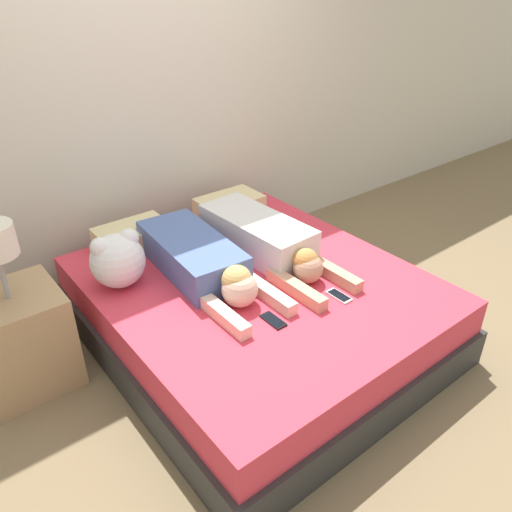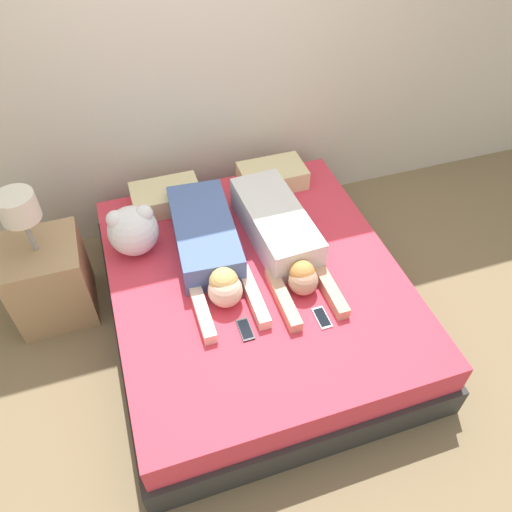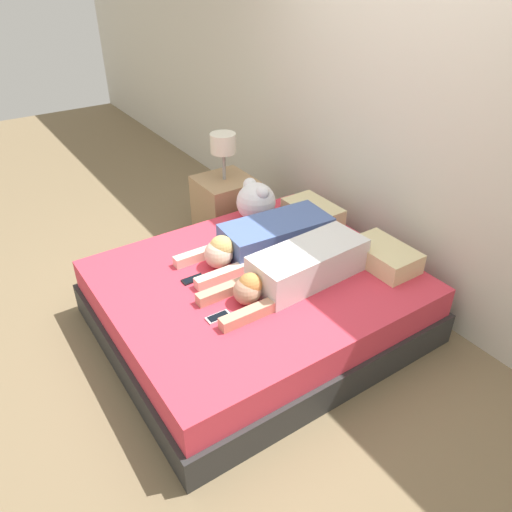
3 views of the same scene
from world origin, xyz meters
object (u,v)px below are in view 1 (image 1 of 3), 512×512
object	(u,v)px
cell_phone_right	(339,296)
nightstand	(20,335)
person_right	(265,240)
bed	(256,309)
pillow_head_right	(230,206)
pillow_head_left	(133,237)
person_left	(202,261)
cell_phone_left	(273,320)
plush_toy	(117,259)

from	to	relation	value
cell_phone_right	nightstand	bearing A→B (deg)	147.85
person_right	bed	bearing A→B (deg)	-140.16
pillow_head_right	nightstand	distance (m)	1.63
pillow_head_left	person_right	world-z (taller)	person_right
person_left	cell_phone_right	bearing A→B (deg)	-54.13
person_right	cell_phone_right	distance (m)	0.62
cell_phone_right	bed	bearing A→B (deg)	119.32
pillow_head_left	cell_phone_right	bearing A→B (deg)	-63.00
person_left	cell_phone_left	size ratio (longest dim) A/B	7.67
pillow_head_left	pillow_head_right	xyz separation A→B (m)	(0.76, 0.00, 0.00)
person_left	person_right	bearing A→B (deg)	-5.31
cell_phone_left	cell_phone_right	world-z (taller)	same
cell_phone_right	plush_toy	world-z (taller)	plush_toy
bed	cell_phone_right	xyz separation A→B (m)	(0.24, -0.43, 0.22)
pillow_head_right	nightstand	bearing A→B (deg)	-169.05
bed	nightstand	distance (m)	1.31
pillow_head_left	nightstand	bearing A→B (deg)	-159.66
person_left	nightstand	world-z (taller)	nightstand
bed	person_right	distance (m)	0.43
person_left	plush_toy	world-z (taller)	plush_toy
plush_toy	nightstand	size ratio (longest dim) A/B	0.34
person_right	plush_toy	xyz separation A→B (m)	(-0.85, 0.25, 0.05)
person_right	nightstand	xyz separation A→B (m)	(-1.42, 0.30, -0.22)
pillow_head_right	plush_toy	distance (m)	1.09
pillow_head_right	cell_phone_right	xyz separation A→B (m)	(-0.14, -1.22, -0.07)
pillow_head_left	cell_phone_left	size ratio (longest dim) A/B	3.08
pillow_head_left	cell_phone_left	world-z (taller)	pillow_head_left
cell_phone_left	plush_toy	xyz separation A→B (m)	(-0.46, 0.80, 0.16)
cell_phone_left	nightstand	distance (m)	1.34
plush_toy	nightstand	xyz separation A→B (m)	(-0.57, 0.05, -0.28)
pillow_head_right	nightstand	world-z (taller)	nightstand
pillow_head_left	plush_toy	world-z (taller)	plush_toy
pillow_head_right	cell_phone_right	world-z (taller)	pillow_head_right
pillow_head_left	plush_toy	distance (m)	0.45
cell_phone_left	bed	bearing A→B (deg)	63.86
person_right	nightstand	size ratio (longest dim) A/B	1.19
person_right	nightstand	bearing A→B (deg)	167.94
bed	plush_toy	world-z (taller)	plush_toy
pillow_head_right	person_left	size ratio (longest dim) A/B	0.40
person_left	cell_phone_left	bearing A→B (deg)	-85.71
cell_phone_left	plush_toy	size ratio (longest dim) A/B	0.46
bed	pillow_head_left	size ratio (longest dim) A/B	4.37
person_left	person_right	world-z (taller)	person_right
bed	person_left	world-z (taller)	person_left
nightstand	pillow_head_left	bearing A→B (deg)	20.34
pillow_head_right	cell_phone_right	bearing A→B (deg)	-96.50
person_right	cell_phone_left	world-z (taller)	person_right
bed	person_right	size ratio (longest dim) A/B	1.75
pillow_head_left	pillow_head_right	size ratio (longest dim) A/B	1.00
cell_phone_left	cell_phone_right	distance (m)	0.43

